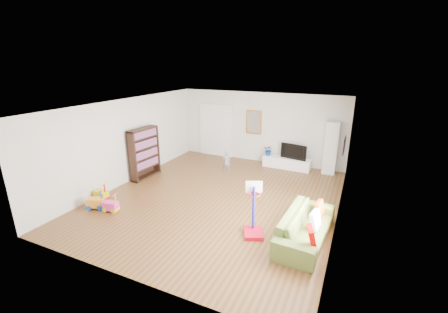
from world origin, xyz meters
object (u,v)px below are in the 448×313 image
at_px(basketball_hoop, 254,210).
at_px(bookshelf, 144,153).
at_px(media_console, 287,163).
at_px(sofa, 306,226).

bearing_deg(basketball_hoop, bookshelf, 133.52).
bearing_deg(media_console, bookshelf, -142.96).
distance_m(sofa, basketball_hoop, 1.19).
bearing_deg(basketball_hoop, sofa, -8.20).
height_order(media_console, basketball_hoop, basketball_hoop).
bearing_deg(sofa, media_console, 22.28).
height_order(media_console, bookshelf, bookshelf).
relative_size(media_console, bookshelf, 1.02).
relative_size(media_console, basketball_hoop, 1.38).
height_order(bookshelf, basketball_hoop, bookshelf).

